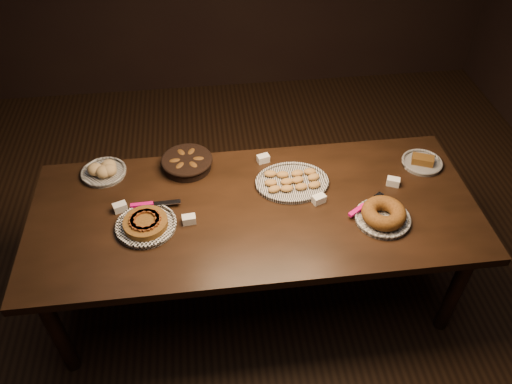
{
  "coord_description": "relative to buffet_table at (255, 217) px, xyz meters",
  "views": [
    {
      "loc": [
        -0.22,
        -1.87,
        2.65
      ],
      "look_at": [
        0.01,
        0.05,
        0.82
      ],
      "focal_mm": 35.0,
      "sensor_mm": 36.0,
      "label": 1
    }
  ],
  "objects": [
    {
      "name": "croissant_basket",
      "position": [
        -0.35,
        0.38,
        0.12
      ],
      "size": [
        0.37,
        0.37,
        0.07
      ],
      "rotation": [
        0.0,
        0.0,
        0.43
      ],
      "color": "black",
      "rests_on": "buffet_table"
    },
    {
      "name": "buffet_table",
      "position": [
        0.0,
        0.0,
        0.0
      ],
      "size": [
        2.4,
        1.0,
        0.75
      ],
      "color": "black",
      "rests_on": "ground"
    },
    {
      "name": "bread_roll_plate",
      "position": [
        -0.83,
        0.37,
        0.11
      ],
      "size": [
        0.26,
        0.26,
        0.08
      ],
      "rotation": [
        0.0,
        0.0,
        0.01
      ],
      "color": "white",
      "rests_on": "buffet_table"
    },
    {
      "name": "madeleine_platter",
      "position": [
        0.23,
        0.16,
        0.09
      ],
      "size": [
        0.41,
        0.34,
        0.05
      ],
      "rotation": [
        0.0,
        0.0,
        0.2
      ],
      "color": "black",
      "rests_on": "buffet_table"
    },
    {
      "name": "loaf_plate",
      "position": [
        1.02,
        0.24,
        0.09
      ],
      "size": [
        0.24,
        0.24,
        0.06
      ],
      "rotation": [
        0.0,
        0.0,
        -0.4
      ],
      "color": "black",
      "rests_on": "buffet_table"
    },
    {
      "name": "bundt_cake_plate",
      "position": [
        0.65,
        -0.17,
        0.11
      ],
      "size": [
        0.32,
        0.33,
        0.09
      ],
      "rotation": [
        0.0,
        0.0,
        0.03
      ],
      "color": "black",
      "rests_on": "buffet_table"
    },
    {
      "name": "ground",
      "position": [
        0.0,
        0.0,
        -0.68
      ],
      "size": [
        5.0,
        5.0,
        0.0
      ],
      "primitive_type": "plane",
      "color": "black",
      "rests_on": "ground"
    },
    {
      "name": "tent_cards",
      "position": [
        0.03,
        0.1,
        0.1
      ],
      "size": [
        1.59,
        0.5,
        0.04
      ],
      "color": "white",
      "rests_on": "buffet_table"
    },
    {
      "name": "apple_tart_plate",
      "position": [
        -0.57,
        -0.07,
        0.1
      ],
      "size": [
        0.34,
        0.32,
        0.06
      ],
      "rotation": [
        0.0,
        0.0,
        0.0
      ],
      "color": "white",
      "rests_on": "buffet_table"
    }
  ]
}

